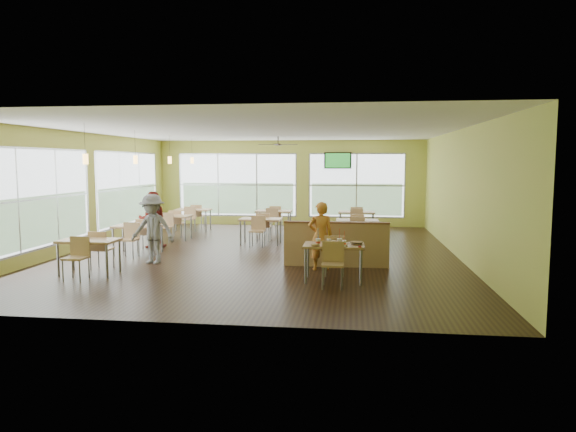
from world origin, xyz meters
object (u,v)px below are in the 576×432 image
object	(u,v)px
main_table	(334,250)
food_basket	(357,243)
half_wall_divider	(336,244)
man_plaid	(321,236)

from	to	relation	value
main_table	food_basket	size ratio (longest dim) A/B	5.87
half_wall_divider	man_plaid	xyz separation A→B (m)	(-0.33, -0.39, 0.24)
food_basket	half_wall_divider	bearing A→B (deg)	107.68
man_plaid	main_table	bearing A→B (deg)	93.79
half_wall_divider	food_basket	world-z (taller)	half_wall_divider
main_table	man_plaid	size ratio (longest dim) A/B	1.00
main_table	food_basket	xyz separation A→B (m)	(0.45, 0.03, 0.15)
main_table	half_wall_divider	distance (m)	1.45
half_wall_divider	man_plaid	size ratio (longest dim) A/B	1.58
man_plaid	food_basket	bearing A→B (deg)	113.74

